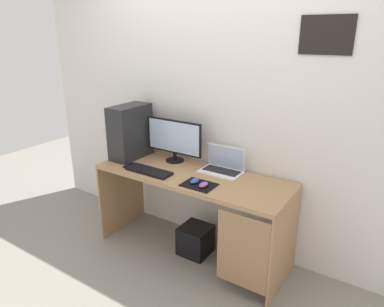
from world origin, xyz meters
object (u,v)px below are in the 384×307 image
Objects in this scene: mouse_right at (203,185)px; subwoofer at (196,240)px; mouse_left at (195,181)px; keyboard at (149,171)px; monitor at (174,139)px; pc_tower at (130,132)px; cell_phone at (130,166)px; laptop at (222,167)px.

subwoofer is at bearing 135.44° from mouse_right.
mouse_left is at bearing -59.70° from subwoofer.
keyboard is at bearing 179.48° from mouse_right.
monitor is 0.92m from subwoofer.
pc_tower is 5.15× the size of mouse_right.
pc_tower is at bearing 166.98° from mouse_left.
laptop is at bearing 24.39° from cell_phone.
pc_tower reaches higher than laptop.
laptop reaches higher than mouse_right.
keyboard is 0.23m from cell_phone.
pc_tower is at bearing 166.80° from mouse_right.
mouse_right reaches higher than keyboard.
mouse_left is 0.74× the size of cell_phone.
pc_tower is at bearing 151.05° from keyboard.
monitor reaches higher than keyboard.
subwoofer is at bearing -2.49° from pc_tower.
laptop is at bearing 2.59° from monitor.
pc_tower reaches higher than monitor.
cell_phone is 0.50× the size of subwoofer.
subwoofer is (0.33, -0.15, -0.85)m from monitor.
mouse_left is 0.10m from mouse_right.
monitor is 1.63× the size of laptop.
mouse_right is 0.74× the size of cell_phone.
mouse_left is at bearing 165.26° from mouse_right.
keyboard is at bearing -28.95° from pc_tower.
mouse_left is 0.68m from subwoofer.
subwoofer is at bearing 120.30° from mouse_left.
pc_tower is 1.90× the size of subwoofer.
mouse_right is at bearing -33.10° from monitor.
keyboard reaches higher than cell_phone.
mouse_left is (0.45, 0.02, 0.01)m from keyboard.
monitor reaches higher than mouse_left.
pc_tower is 1.16m from subwoofer.
cell_phone is 0.88m from subwoofer.
cell_phone is at bearing 179.91° from mouse_left.
monitor is 5.98× the size of mouse_left.
laptop is 0.72m from subwoofer.
monitor is (0.41, 0.12, -0.04)m from pc_tower.
monitor reaches higher than laptop.
subwoofer is (-0.09, 0.16, -0.66)m from mouse_left.
laptop reaches higher than mouse_left.
keyboard reaches higher than subwoofer.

